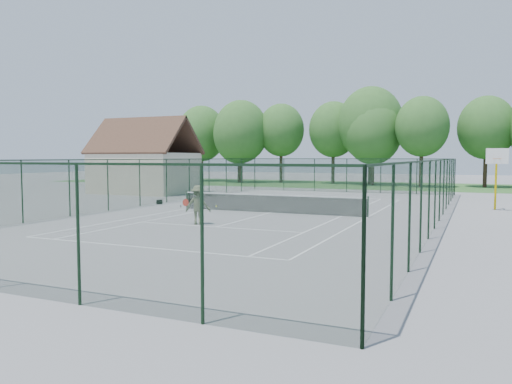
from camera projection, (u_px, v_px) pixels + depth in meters
ground at (270, 213)px, 28.22m from camera, size 140.00×140.00×0.00m
grass_far at (372, 185)px, 55.57m from camera, size 80.00×16.00×0.01m
court_lines at (270, 213)px, 28.22m from camera, size 11.05×23.85×0.01m
tennis_net at (270, 203)px, 28.18m from camera, size 11.08×0.08×1.10m
fence_enclosure at (270, 185)px, 28.11m from camera, size 18.05×36.05×3.02m
utility_building at (145, 157)px, 43.59m from camera, size 8.60×6.27×6.63m
tree_line_far at (373, 131)px, 55.15m from camera, size 39.40×6.40×9.70m
basketball_goal at (497, 167)px, 29.18m from camera, size 1.20×1.43×3.65m
sports_bag_a at (160, 202)px, 33.27m from camera, size 0.43×0.36×0.30m
sports_bag_b at (191, 201)px, 34.51m from camera, size 0.36×0.27×0.25m
tennis_player at (198, 205)px, 23.23m from camera, size 1.67×0.99×1.83m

